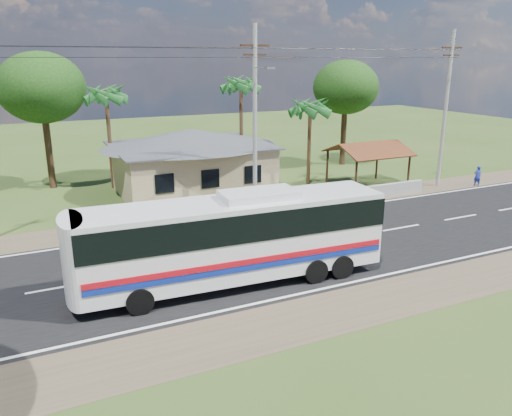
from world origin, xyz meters
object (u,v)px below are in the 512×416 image
(motorcycle, at_px, (261,213))
(person, at_px, (477,176))
(coach_bus, at_px, (235,233))
(waiting_shed, at_px, (368,150))

(motorcycle, bearing_deg, person, -98.51)
(person, bearing_deg, motorcycle, 20.55)
(coach_bus, xyz_separation_m, person, (22.64, 7.79, -1.48))
(coach_bus, xyz_separation_m, motorcycle, (4.66, 7.32, -1.81))
(waiting_shed, distance_m, coach_bus, 18.78)
(coach_bus, height_order, motorcycle, coach_bus)
(waiting_shed, xyz_separation_m, person, (7.52, -3.33, -1.97))
(waiting_shed, xyz_separation_m, motorcycle, (-10.47, -3.79, -2.29))
(coach_bus, relative_size, person, 8.38)
(waiting_shed, distance_m, motorcycle, 11.37)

